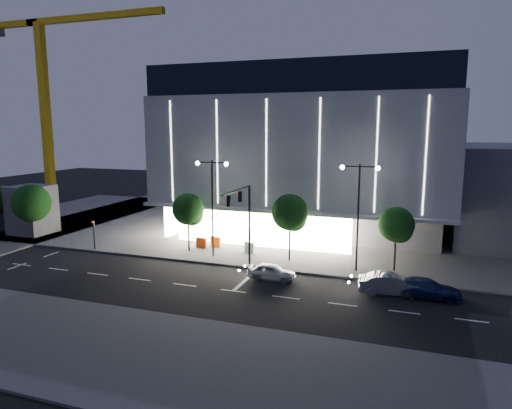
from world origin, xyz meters
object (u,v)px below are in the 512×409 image
object	(u,v)px
barrier_d	(249,247)
traffic_mast	(243,212)
tree_left	(188,211)
barrier_a	(201,243)
car_third	(427,288)
car_lead	(272,272)
barrier_c	(216,242)
street_lamp_east	(359,201)
tree_mid	(290,214)
ped_signal_far	(94,232)
tower_crane	(48,72)
car_second	(391,284)
street_lamp_west	(212,194)
tree_right	(397,226)

from	to	relation	value
barrier_d	traffic_mast	bearing A→B (deg)	-53.35
tree_left	barrier_a	distance (m)	3.69
car_third	barrier_d	distance (m)	16.97
car_lead	barrier_d	bearing A→B (deg)	35.38
barrier_c	street_lamp_east	bearing A→B (deg)	-2.49
car_third	tree_mid	bearing A→B (deg)	64.82
barrier_c	traffic_mast	bearing A→B (deg)	-38.33
tree_left	tree_mid	world-z (taller)	tree_mid
ped_signal_far	tower_crane	world-z (taller)	tower_crane
street_lamp_east	ped_signal_far	size ratio (longest dim) A/B	3.00
tree_mid	car_second	world-z (taller)	tree_mid
street_lamp_west	car_third	distance (m)	19.64
tree_left	tree_mid	xyz separation A→B (m)	(10.00, 0.00, 0.30)
barrier_d	ped_signal_far	bearing A→B (deg)	-143.36
tower_crane	barrier_d	xyz separation A→B (m)	(40.67, -19.75, -19.86)
tree_left	tree_mid	size ratio (longest dim) A/B	0.93
ped_signal_far	barrier_c	world-z (taller)	ped_signal_far
tree_mid	barrier_a	size ratio (longest dim) A/B	5.59
tree_left	car_third	xyz separation A→B (m)	(21.40, -5.28, -3.36)
tree_left	tree_mid	bearing A→B (deg)	0.00
car_second	barrier_a	xyz separation A→B (m)	(-18.35, 6.79, -0.12)
car_lead	barrier_c	bearing A→B (deg)	50.04
street_lamp_east	barrier_d	xyz separation A→B (m)	(-10.25, 2.25, -5.31)
traffic_mast	tower_crane	xyz separation A→B (m)	(-41.92, 24.66, 15.48)
street_lamp_west	car_lead	distance (m)	9.71
ped_signal_far	car_lead	world-z (taller)	ped_signal_far
car_lead	barrier_d	world-z (taller)	car_lead
car_third	street_lamp_east	bearing A→B (deg)	51.55
tower_crane	car_third	bearing A→B (deg)	-24.99
street_lamp_west	tower_crane	world-z (taller)	tower_crane
traffic_mast	street_lamp_east	world-z (taller)	street_lamp_east
car_lead	car_third	size ratio (longest dim) A/B	0.82
tree_mid	street_lamp_east	bearing A→B (deg)	-9.69
car_lead	ped_signal_far	bearing A→B (deg)	84.20
tree_right	traffic_mast	bearing A→B (deg)	-162.98
car_second	car_third	size ratio (longest dim) A/B	1.00
car_third	barrier_d	size ratio (longest dim) A/B	4.24
traffic_mast	tree_mid	xyz separation A→B (m)	(3.03, 3.68, -0.69)
street_lamp_west	car_third	world-z (taller)	street_lamp_west
street_lamp_east	tree_left	xyz separation A→B (m)	(-15.97, 1.02, -1.92)
tree_left	traffic_mast	bearing A→B (deg)	-27.84
car_lead	car_second	bearing A→B (deg)	-89.14
traffic_mast	ped_signal_far	world-z (taller)	traffic_mast
tree_left	barrier_a	world-z (taller)	tree_left
car_third	barrier_c	distance (m)	20.96
tree_left	car_lead	distance (m)	11.72
car_lead	tree_mid	bearing A→B (deg)	1.52
street_lamp_east	barrier_c	distance (m)	15.46
traffic_mast	street_lamp_east	xyz separation A→B (m)	(9.00, 2.66, 0.93)
car_lead	car_third	xyz separation A→B (m)	(11.48, -0.05, 0.02)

